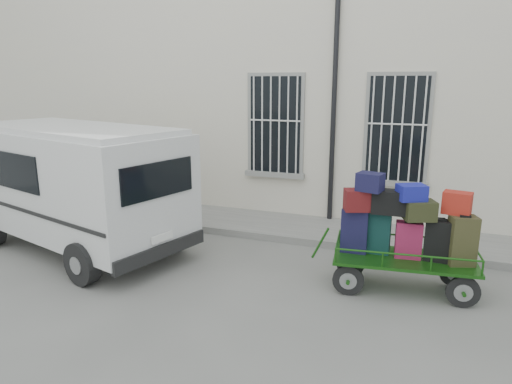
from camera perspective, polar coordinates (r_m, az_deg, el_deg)
The scene contains 5 objects.
ground at distance 8.35m, azimuth -1.42°, elevation -9.16°, with size 80.00×80.00×0.00m, color #63635F.
building at distance 12.96m, azimuth 7.73°, elevation 12.51°, with size 24.00×5.15×6.00m.
sidewalk at distance 10.27m, azimuth 3.12°, elevation -4.28°, with size 24.00×1.70×0.15m, color slate.
luggage_cart at distance 7.45m, azimuth 17.93°, elevation -4.89°, with size 2.56×1.19×1.89m.
van at distance 9.48m, azimuth -21.66°, elevation 1.44°, with size 5.15×3.24×2.42m.
Camera 1 is at (2.86, -7.14, 3.24)m, focal length 32.00 mm.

